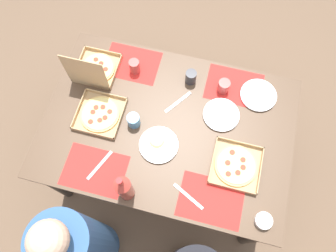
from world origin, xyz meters
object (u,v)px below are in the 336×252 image
(pizza_box_center, at_px, (236,165))
(plate_near_right, at_px, (221,115))
(pizza_box_edge_far, at_px, (95,69))
(soda_bottle, at_px, (124,188))
(cup_red, at_px, (224,86))
(cup_spare, at_px, (134,120))
(cup_dark, at_px, (134,66))
(plate_far_right, at_px, (258,95))
(condiment_bowl, at_px, (263,221))
(pizza_box_corner_right, at_px, (100,114))
(diner_right_seat, at_px, (80,244))
(cup_clear_right, at_px, (191,77))
(plate_near_left, at_px, (159,144))

(pizza_box_center, xyz_separation_m, plate_near_right, (0.14, -0.30, -0.00))
(pizza_box_edge_far, xyz_separation_m, soda_bottle, (-0.43, 0.70, 0.09))
(cup_red, distance_m, cup_spare, 0.60)
(cup_red, bearing_deg, pizza_box_center, 109.52)
(pizza_box_center, relative_size, cup_dark, 2.85)
(pizza_box_center, distance_m, soda_bottle, 0.66)
(pizza_box_center, height_order, cup_red, cup_red)
(plate_far_right, height_order, cup_red, cup_red)
(cup_dark, relative_size, cup_red, 1.10)
(plate_far_right, relative_size, cup_red, 2.55)
(plate_near_right, relative_size, cup_red, 2.50)
(plate_near_right, xyz_separation_m, cup_red, (0.03, -0.18, 0.04))
(condiment_bowl, bearing_deg, pizza_box_edge_far, -28.99)
(cup_red, bearing_deg, pizza_box_edge_far, 5.77)
(plate_far_right, bearing_deg, pizza_box_corner_right, 21.99)
(plate_near_right, height_order, diner_right_seat, diner_right_seat)
(cup_dark, bearing_deg, pizza_box_corner_right, 71.63)
(cup_dark, bearing_deg, plate_far_right, -178.84)
(cup_clear_right, relative_size, cup_red, 1.03)
(pizza_box_edge_far, bearing_deg, cup_dark, -161.58)
(plate_near_right, relative_size, cup_clear_right, 2.42)
(plate_near_left, distance_m, cup_clear_right, 0.48)
(cup_dark, bearing_deg, condiment_bowl, 142.05)
(plate_near_left, distance_m, plate_near_right, 0.43)
(pizza_box_edge_far, distance_m, plate_near_right, 0.86)
(soda_bottle, height_order, cup_spare, soda_bottle)
(soda_bottle, xyz_separation_m, cup_spare, (0.08, -0.42, -0.09))
(pizza_box_corner_right, distance_m, plate_near_left, 0.41)
(pizza_box_center, bearing_deg, plate_far_right, -96.98)
(plate_far_right, height_order, condiment_bowl, condiment_bowl)
(plate_near_left, relative_size, condiment_bowl, 2.46)
(cup_clear_right, bearing_deg, soda_bottle, 76.86)
(pizza_box_corner_right, distance_m, cup_clear_right, 0.62)
(pizza_box_center, bearing_deg, condiment_bowl, 126.38)
(soda_bottle, bearing_deg, pizza_box_edge_far, -58.58)
(pizza_box_edge_far, xyz_separation_m, condiment_bowl, (-1.19, 0.66, -0.03))
(plate_far_right, relative_size, soda_bottle, 0.71)
(pizza_box_center, bearing_deg, soda_bottle, 28.26)
(plate_near_right, bearing_deg, diner_right_seat, 55.38)
(condiment_bowl, bearing_deg, diner_right_seat, 20.55)
(pizza_box_edge_far, height_order, cup_clear_right, pizza_box_edge_far)
(plate_far_right, distance_m, cup_red, 0.23)
(cup_spare, bearing_deg, pizza_box_corner_right, -0.34)
(pizza_box_edge_far, height_order, cup_red, pizza_box_edge_far)
(cup_clear_right, xyz_separation_m, cup_red, (-0.21, 0.01, -0.00))
(pizza_box_edge_far, xyz_separation_m, plate_near_right, (-0.85, 0.10, -0.04))
(condiment_bowl, bearing_deg, plate_far_right, -79.63)
(plate_near_left, height_order, cup_clear_right, cup_clear_right)
(plate_far_right, xyz_separation_m, diner_right_seat, (0.85, 1.13, -0.24))
(condiment_bowl, bearing_deg, plate_near_left, -22.88)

